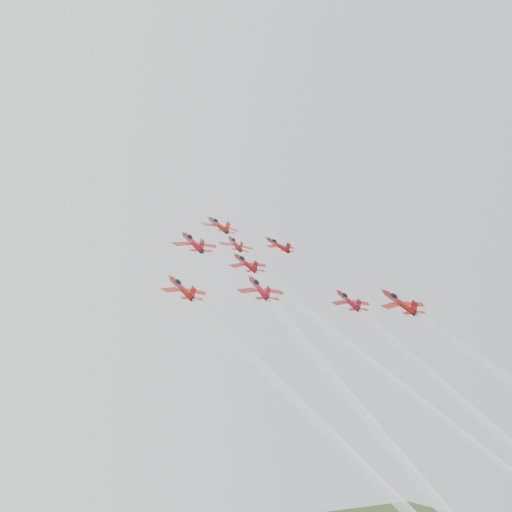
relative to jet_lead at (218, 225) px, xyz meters
name	(u,v)px	position (x,y,z in m)	size (l,w,h in m)	color
jet_lead	(218,225)	(0.00, 0.00, 0.00)	(10.32, 13.32, 8.03)	#A01E0F
jet_row2_left	(193,242)	(-13.37, -15.26, -8.36)	(10.65, 13.75, 8.29)	#A50F16
jet_row2_center	(235,243)	(-1.89, -13.48, -7.40)	(8.62, 11.13, 6.70)	#9B170E
jet_row2_right	(278,245)	(11.31, -11.06, -6.08)	(8.38, 10.82, 6.52)	#9E0F0F
jet_center	(351,356)	(-5.15, -62.43, -34.28)	(8.73, 83.53, 46.47)	maroon
jet_rear_farleft	(290,420)	(-25.71, -77.40, -42.48)	(8.73, 83.57, 46.49)	#AB1510
jet_rear_left	(404,422)	(-8.88, -78.78, -43.24)	(9.54, 91.38, 50.83)	#A50F1C
jet_rear_right	(494,409)	(9.99, -77.11, -42.33)	(8.39, 80.32, 44.68)	maroon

